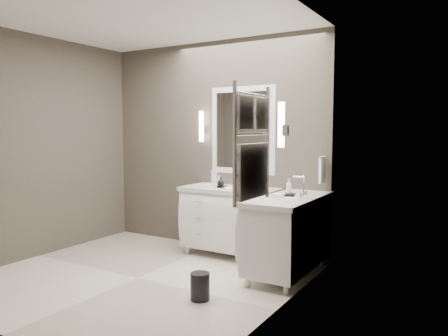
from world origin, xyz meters
The scene contains 20 objects.
floor centered at (0.00, 0.00, -0.01)m, with size 3.20×3.00×0.01m, color silver.
ceiling centered at (0.00, 0.00, 2.71)m, with size 3.20×3.00×0.01m, color white.
wall_back centered at (0.00, 1.50, 1.35)m, with size 3.20×0.01×2.70m, color #423C35.
wall_left centered at (-1.60, 0.00, 1.35)m, with size 0.01×3.00×2.70m, color #423C35.
wall_right centered at (1.60, 0.00, 1.35)m, with size 0.01×3.00×2.70m, color #423C35.
vanity_back centered at (0.45, 1.23, 0.49)m, with size 1.24×0.59×0.97m.
vanity_right centered at (1.33, 0.90, 0.49)m, with size 0.59×1.24×0.97m.
mirror_back centered at (0.45, 1.49, 1.55)m, with size 0.90×0.02×1.10m.
mirror_right centered at (1.59, 0.80, 1.55)m, with size 0.02×0.90×1.10m.
sconce_back centered at (-0.13, 1.43, 1.59)m, with size 0.06×0.06×0.40m.
sconce_right centered at (1.53, 0.22, 1.59)m, with size 0.06×0.06×0.40m.
towel_bar_corner centered at (1.54, 1.36, 1.12)m, with size 0.03×0.22×0.30m.
towel_ladder centered at (1.55, -0.40, 1.39)m, with size 0.06×0.58×0.90m.
waste_bin centered at (0.90, -0.15, 0.13)m, with size 0.18×0.18×0.25m, color black.
amenity_tray_back centered at (0.31, 1.18, 0.86)m, with size 0.15×0.11×0.02m, color black.
amenity_tray_right centered at (1.32, 0.92, 0.86)m, with size 0.13×0.17×0.03m, color black.
water_bottle centered at (0.28, 1.09, 0.96)m, with size 0.07×0.07×0.21m, color silver.
soap_bottle_a centered at (0.28, 1.20, 0.93)m, with size 0.06×0.06×0.13m, color white.
soap_bottle_b centered at (0.34, 1.15, 0.92)m, with size 0.08×0.08×0.11m, color black.
soap_bottle_c centered at (1.32, 0.92, 0.96)m, with size 0.06×0.06×0.16m, color white.
Camera 1 is at (3.08, -3.38, 1.55)m, focal length 35.00 mm.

